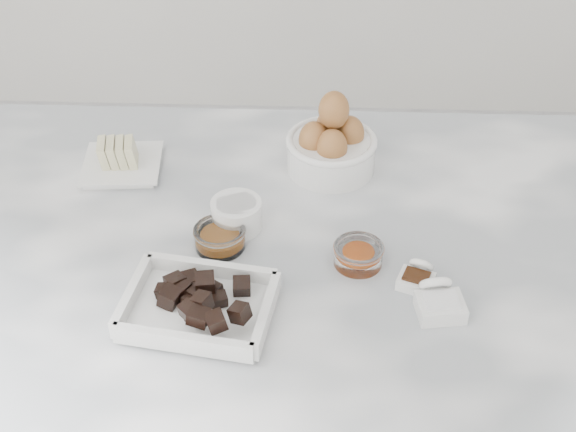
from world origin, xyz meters
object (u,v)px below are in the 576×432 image
object	(u,v)px
butter_plate	(120,160)
egg_bowl	(331,145)
sugar_ramekin	(236,214)
zest_bowl	(358,254)
salt_spoon	(439,301)
chocolate_dish	(198,303)
honey_bowl	(220,237)
vanilla_spoon	(417,277)

from	to	relation	value
butter_plate	egg_bowl	world-z (taller)	egg_bowl
sugar_ramekin	zest_bowl	world-z (taller)	sugar_ramekin
sugar_ramekin	salt_spoon	world-z (taller)	salt_spoon
butter_plate	salt_spoon	distance (m)	0.58
butter_plate	zest_bowl	world-z (taller)	butter_plate
butter_plate	sugar_ramekin	size ratio (longest dim) A/B	1.78
chocolate_dish	butter_plate	world-z (taller)	butter_plate
honey_bowl	vanilla_spoon	world-z (taller)	vanilla_spoon
sugar_ramekin	zest_bowl	xyz separation A→B (m)	(0.18, -0.08, -0.01)
sugar_ramekin	zest_bowl	distance (m)	0.20
salt_spoon	honey_bowl	bearing A→B (deg)	158.86
salt_spoon	egg_bowl	bearing A→B (deg)	113.85
egg_bowl	zest_bowl	world-z (taller)	egg_bowl
honey_bowl	salt_spoon	xyz separation A→B (m)	(0.31, -0.12, -0.00)
chocolate_dish	butter_plate	size ratio (longest dim) A/B	1.59
sugar_ramekin	honey_bowl	distance (m)	0.05
honey_bowl	vanilla_spoon	xyz separation A→B (m)	(0.28, -0.07, -0.01)
butter_plate	salt_spoon	xyz separation A→B (m)	(0.49, -0.31, -0.00)
chocolate_dish	vanilla_spoon	distance (m)	0.31
egg_bowl	sugar_ramekin	bearing A→B (deg)	-131.64
sugar_ramekin	salt_spoon	distance (m)	0.33
chocolate_dish	honey_bowl	size ratio (longest dim) A/B	2.79
egg_bowl	honey_bowl	world-z (taller)	egg_bowl
chocolate_dish	sugar_ramekin	distance (m)	0.19
sugar_ramekin	chocolate_dish	bearing A→B (deg)	-100.08
chocolate_dish	salt_spoon	world-z (taller)	chocolate_dish
chocolate_dish	honey_bowl	world-z (taller)	chocolate_dish
chocolate_dish	sugar_ramekin	size ratio (longest dim) A/B	2.82
honey_bowl	vanilla_spoon	bearing A→B (deg)	-13.68
chocolate_dish	salt_spoon	distance (m)	0.32
sugar_ramekin	zest_bowl	size ratio (longest dim) A/B	1.04
zest_bowl	salt_spoon	distance (m)	0.14
egg_bowl	honey_bowl	bearing A→B (deg)	-128.16
honey_bowl	sugar_ramekin	bearing A→B (deg)	66.55
chocolate_dish	egg_bowl	bearing A→B (deg)	63.28
honey_bowl	salt_spoon	distance (m)	0.33
vanilla_spoon	sugar_ramekin	bearing A→B (deg)	156.17
butter_plate	egg_bowl	bearing A→B (deg)	2.71
zest_bowl	sugar_ramekin	bearing A→B (deg)	157.24
chocolate_dish	sugar_ramekin	xyz separation A→B (m)	(0.03, 0.19, 0.00)
honey_bowl	zest_bowl	xyz separation A→B (m)	(0.20, -0.03, -0.00)
butter_plate	honey_bowl	bearing A→B (deg)	-45.72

